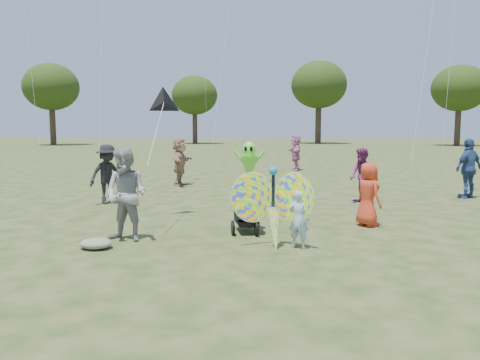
% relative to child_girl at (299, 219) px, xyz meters
% --- Properties ---
extents(ground, '(160.00, 160.00, 0.00)m').
position_rel_child_girl_xyz_m(ground, '(-1.06, -0.34, -0.53)').
color(ground, '#51592B').
rests_on(ground, ground).
extents(child_girl, '(0.45, 0.37, 1.07)m').
position_rel_child_girl_xyz_m(child_girl, '(0.00, 0.00, 0.00)').
color(child_girl, '#A6C1EB').
rests_on(child_girl, ground).
extents(adult_man, '(1.00, 0.85, 1.81)m').
position_rel_child_girl_xyz_m(adult_man, '(-3.31, 0.07, 0.37)').
color(adult_man, '#94969A').
rests_on(adult_man, ground).
extents(grey_bag, '(0.59, 0.48, 0.19)m').
position_rel_child_girl_xyz_m(grey_bag, '(-3.64, -0.61, -0.44)').
color(grey_bag, gray).
rests_on(grey_bag, ground).
extents(crowd_a, '(0.75, 0.83, 1.42)m').
position_rel_child_girl_xyz_m(crowd_a, '(1.47, 2.18, 0.18)').
color(crowd_a, red).
rests_on(crowd_a, ground).
extents(crowd_b, '(1.18, 1.25, 1.70)m').
position_rel_child_girl_xyz_m(crowd_b, '(-5.58, 4.19, 0.32)').
color(crowd_b, black).
rests_on(crowd_b, ground).
extents(crowd_c, '(1.14, 1.01, 1.85)m').
position_rel_child_girl_xyz_m(crowd_c, '(5.01, 6.87, 0.39)').
color(crowd_c, navy).
rests_on(crowd_c, ground).
extents(crowd_d, '(0.58, 1.69, 1.80)m').
position_rel_child_girl_xyz_m(crowd_d, '(-4.70, 8.57, 0.37)').
color(crowd_d, '#A47D65').
rests_on(crowd_d, ground).
extents(crowd_e, '(0.87, 0.96, 1.61)m').
position_rel_child_girl_xyz_m(crowd_e, '(1.63, 5.25, 0.27)').
color(crowd_e, '#792862').
rests_on(crowd_e, ground).
extents(crowd_j, '(0.84, 1.76, 1.82)m').
position_rel_child_girl_xyz_m(crowd_j, '(-0.61, 15.65, 0.38)').
color(crowd_j, '#C36FA6').
rests_on(crowd_j, ground).
extents(jogging_stroller, '(0.70, 1.12, 1.09)m').
position_rel_child_girl_xyz_m(jogging_stroller, '(-1.11, 1.21, 0.08)').
color(jogging_stroller, black).
rests_on(jogging_stroller, ground).
extents(butterfly_kite, '(1.74, 0.75, 1.69)m').
position_rel_child_girl_xyz_m(butterfly_kite, '(-0.46, 0.00, 0.20)').
color(butterfly_kite, '#FE285A').
rests_on(butterfly_kite, ground).
extents(delta_kite_rig, '(0.89, 2.71, 1.74)m').
position_rel_child_girl_xyz_m(delta_kite_rig, '(-3.33, 2.54, 2.24)').
color(delta_kite_rig, black).
rests_on(delta_kite_rig, ground).
extents(alien_kite, '(1.12, 0.69, 1.74)m').
position_rel_child_girl_xyz_m(alien_kite, '(-1.80, 6.60, 0.44)').
color(alien_kite, '#6BEA37').
rests_on(alien_kite, ground).
extents(tree_line, '(91.78, 33.60, 10.79)m').
position_rel_child_girl_xyz_m(tree_line, '(2.61, 44.65, 6.33)').
color(tree_line, '#3A2D21').
rests_on(tree_line, ground).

